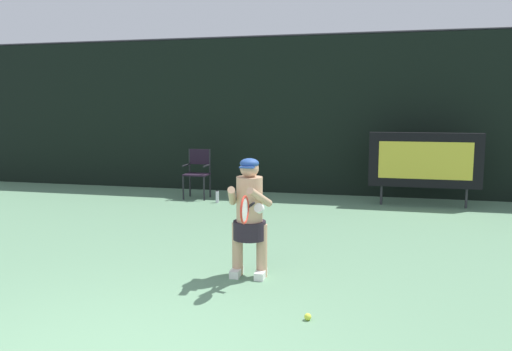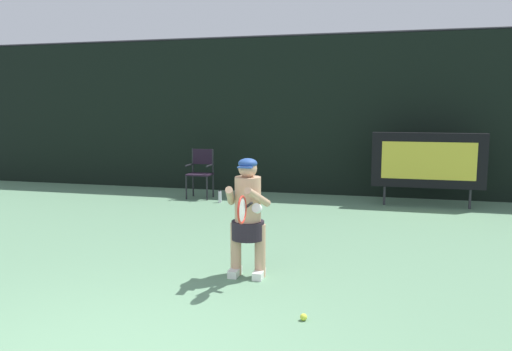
# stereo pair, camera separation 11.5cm
# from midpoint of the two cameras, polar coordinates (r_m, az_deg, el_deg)

# --- Properties ---
(backdrop_screen) EXTENTS (18.00, 0.12, 3.66)m
(backdrop_screen) POSITION_cam_midpoint_polar(r_m,az_deg,el_deg) (11.84, 3.73, 6.73)
(backdrop_screen) COLOR black
(backdrop_screen) RESTS_ON ground
(scoreboard) EXTENTS (2.20, 0.21, 1.50)m
(scoreboard) POSITION_cam_midpoint_polar(r_m,az_deg,el_deg) (10.74, 18.15, 1.65)
(scoreboard) COLOR black
(scoreboard) RESTS_ON ground
(umpire_chair) EXTENTS (0.52, 0.44, 1.08)m
(umpire_chair) POSITION_cam_midpoint_polar(r_m,az_deg,el_deg) (11.30, -6.87, 0.58)
(umpire_chair) COLOR black
(umpire_chair) RESTS_ON ground
(water_bottle) EXTENTS (0.07, 0.07, 0.27)m
(water_bottle) POSITION_cam_midpoint_polar(r_m,az_deg,el_deg) (10.77, -4.68, -2.41)
(water_bottle) COLOR silver
(water_bottle) RESTS_ON ground
(tennis_player) EXTENTS (0.54, 0.62, 1.42)m
(tennis_player) POSITION_cam_midpoint_polar(r_m,az_deg,el_deg) (5.99, -1.31, -4.33)
(tennis_player) COLOR white
(tennis_player) RESTS_ON ground
(tennis_racket) EXTENTS (0.03, 0.60, 0.31)m
(tennis_racket) POSITION_cam_midpoint_polar(r_m,az_deg,el_deg) (5.48, -1.83, -3.84)
(tennis_racket) COLOR black
(tennis_ball_spare) EXTENTS (0.07, 0.07, 0.07)m
(tennis_ball_spare) POSITION_cam_midpoint_polar(r_m,az_deg,el_deg) (5.01, 5.17, -15.54)
(tennis_ball_spare) COLOR #CCDB3D
(tennis_ball_spare) RESTS_ON ground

